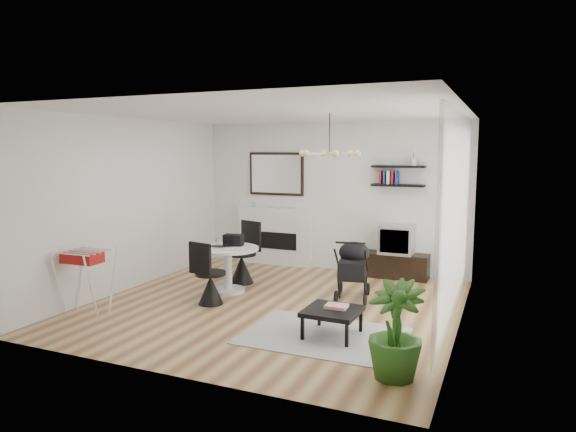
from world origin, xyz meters
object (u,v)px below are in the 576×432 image
at_px(fireplace, 275,229).
at_px(drying_rack, 86,280).
at_px(tv_console, 395,265).
at_px(potted_plant, 395,330).
at_px(coffee_table, 332,312).
at_px(crt_tv, 397,239).
at_px(stroller, 353,272).
at_px(dining_table, 228,263).

height_order(fireplace, drying_rack, fireplace).
relative_size(tv_console, potted_plant, 1.19).
relative_size(fireplace, coffee_table, 3.35).
height_order(tv_console, potted_plant, potted_plant).
bearing_deg(crt_tv, potted_plant, -78.83).
relative_size(fireplace, stroller, 2.31).
height_order(dining_table, stroller, stroller).
relative_size(fireplace, potted_plant, 2.26).
relative_size(crt_tv, drying_rack, 0.66).
xyz_separation_m(dining_table, coffee_table, (2.10, -1.20, -0.17)).
bearing_deg(fireplace, crt_tv, -3.29).
distance_m(fireplace, stroller, 2.61).
height_order(dining_table, potted_plant, potted_plant).
bearing_deg(tv_console, crt_tv, -8.01).
relative_size(dining_table, coffee_table, 1.50).
height_order(crt_tv, potted_plant, potted_plant).
xyz_separation_m(dining_table, potted_plant, (3.01, -2.04, 0.01)).
bearing_deg(crt_tv, tv_console, 171.99).
height_order(coffee_table, potted_plant, potted_plant).
xyz_separation_m(fireplace, crt_tv, (2.37, -0.14, -0.01)).
height_order(dining_table, coffee_table, dining_table).
xyz_separation_m(fireplace, coffee_table, (2.25, -3.28, -0.39)).
distance_m(drying_rack, potted_plant, 4.25).
distance_m(tv_console, stroller, 1.54).
xyz_separation_m(drying_rack, potted_plant, (4.24, -0.36, 0.02)).
height_order(fireplace, stroller, fireplace).
bearing_deg(dining_table, stroller, 13.45).
xyz_separation_m(fireplace, dining_table, (0.15, -2.08, -0.22)).
distance_m(drying_rack, stroller, 3.76).
distance_m(fireplace, crt_tv, 2.37).
bearing_deg(stroller, tv_console, 67.62).
bearing_deg(crt_tv, coffee_table, -92.21).
bearing_deg(coffee_table, stroller, 97.77).
bearing_deg(potted_plant, crt_tv, 101.17).
distance_m(fireplace, potted_plant, 5.19).
xyz_separation_m(tv_console, stroller, (-0.32, -1.50, 0.19)).
bearing_deg(crt_tv, fireplace, 176.71).
bearing_deg(tv_console, fireplace, 176.76).
bearing_deg(stroller, potted_plant, -75.67).
height_order(drying_rack, potted_plant, potted_plant).
xyz_separation_m(stroller, potted_plant, (1.13, -2.48, 0.08)).
bearing_deg(tv_console, drying_rack, -133.43).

